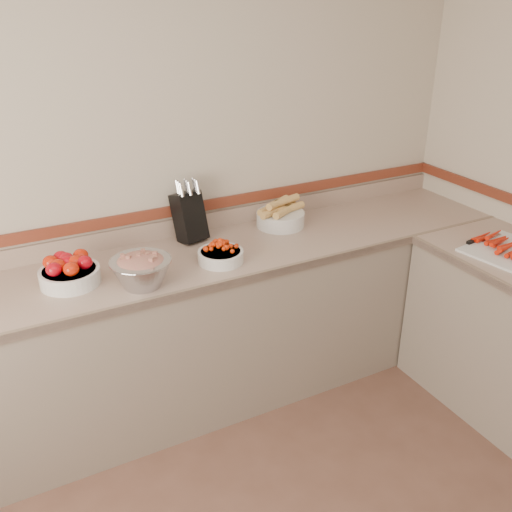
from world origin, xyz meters
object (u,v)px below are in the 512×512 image
cherry_tomato_bowl (221,254)px  rhubarb_bowl (141,270)px  knife_block (189,215)px  corn_bowl (280,215)px  cutting_board (506,248)px  tomato_bowl (69,271)px

cherry_tomato_bowl → rhubarb_bowl: size_ratio=0.81×
knife_block → rhubarb_bowl: knife_block is taller
knife_block → cherry_tomato_bowl: knife_block is taller
corn_bowl → cutting_board: (0.89, -0.87, -0.05)m
tomato_bowl → rhubarb_bowl: (0.30, -0.18, 0.02)m
tomato_bowl → corn_bowl: (1.24, 0.16, -0.00)m
rhubarb_bowl → cutting_board: (1.83, -0.52, -0.07)m
rhubarb_bowl → corn_bowl: bearing=19.9°
cherry_tomato_bowl → corn_bowl: bearing=28.7°
tomato_bowl → cutting_board: tomato_bowl is taller
cherry_tomato_bowl → tomato_bowl: bearing=170.7°
knife_block → tomato_bowl: (-0.70, -0.22, -0.08)m
knife_block → rhubarb_bowl: size_ratio=1.22×
cutting_board → cherry_tomato_bowl: bearing=157.3°
knife_block → tomato_bowl: bearing=-162.6°
corn_bowl → cutting_board: size_ratio=0.66×
knife_block → rhubarb_bowl: bearing=-135.0°
cherry_tomato_bowl → cutting_board: size_ratio=0.49×
knife_block → corn_bowl: bearing=-6.1°
cherry_tomato_bowl → cutting_board: (1.40, -0.59, -0.02)m
rhubarb_bowl → cutting_board: rhubarb_bowl is taller
corn_bowl → rhubarb_bowl: size_ratio=1.08×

